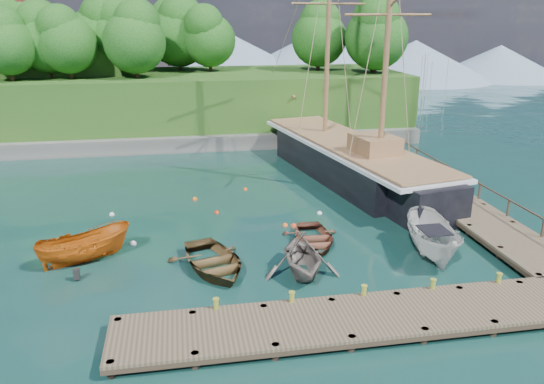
{
  "coord_description": "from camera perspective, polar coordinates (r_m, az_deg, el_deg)",
  "views": [
    {
      "loc": [
        -5.02,
        -23.25,
        11.45
      ],
      "look_at": [
        -0.11,
        4.43,
        2.0
      ],
      "focal_mm": 35.0,
      "sensor_mm": 36.0,
      "label": 1
    }
  ],
  "objects": [
    {
      "name": "mooring_buoy_5",
      "position": [
        36.41,
        -2.87,
        0.23
      ],
      "size": [
        0.29,
        0.29,
        0.29
      ],
      "primitive_type": "sphere",
      "color": "#F95519",
      "rests_on": "ground"
    },
    {
      "name": "cabin_boat_white",
      "position": [
        27.73,
        16.79,
        -6.66
      ],
      "size": [
        3.07,
        5.78,
        2.12
      ],
      "primitive_type": "imported",
      "rotation": [
        0.0,
        0.0,
        -0.19
      ],
      "color": "silver",
      "rests_on": "ground"
    },
    {
      "name": "bollard_0",
      "position": [
        21.49,
        -5.96,
        -13.74
      ],
      "size": [
        0.26,
        0.26,
        0.45
      ],
      "primitive_type": "cylinder",
      "color": "olive",
      "rests_on": "ground"
    },
    {
      "name": "bollard_4",
      "position": [
        25.1,
        22.99,
        -10.18
      ],
      "size": [
        0.26,
        0.26,
        0.45
      ],
      "primitive_type": "cylinder",
      "color": "olive",
      "rests_on": "ground"
    },
    {
      "name": "rowboat_0",
      "position": [
        25.48,
        -6.28,
        -8.24
      ],
      "size": [
        4.8,
        5.78,
        1.04
      ],
      "primitive_type": "imported",
      "rotation": [
        0.0,
        0.0,
        0.28
      ],
      "color": "#4E3A1F",
      "rests_on": "ground"
    },
    {
      "name": "motorboat_orange",
      "position": [
        27.6,
        -19.33,
        -7.06
      ],
      "size": [
        4.86,
        3.38,
        1.76
      ],
      "primitive_type": "imported",
      "rotation": [
        0.0,
        0.0,
        1.98
      ],
      "color": "#C05910",
      "rests_on": "ground"
    },
    {
      "name": "mooring_buoy_0",
      "position": [
        28.85,
        -14.72,
        -5.45
      ],
      "size": [
        0.36,
        0.36,
        0.36
      ],
      "primitive_type": "sphere",
      "color": "white",
      "rests_on": "ground"
    },
    {
      "name": "rowboat_1",
      "position": [
        24.95,
        3.19,
        -8.77
      ],
      "size": [
        3.65,
        4.19,
        2.15
      ],
      "primitive_type": "imported",
      "rotation": [
        0.0,
        0.0,
        -0.03
      ],
      "color": "#6E655D",
      "rests_on": "ground"
    },
    {
      "name": "headland",
      "position": [
        55.49,
        -18.52,
        11.53
      ],
      "size": [
        51.0,
        19.31,
        12.9
      ],
      "color": "#474744",
      "rests_on": "ground"
    },
    {
      "name": "dock_east",
      "position": [
        36.18,
        17.67,
        -0.05
      ],
      "size": [
        3.2,
        24.0,
        1.1
      ],
      "color": "#493C2C",
      "rests_on": "ground"
    },
    {
      "name": "mooring_buoy_3",
      "position": [
        32.18,
        5.13,
        -2.34
      ],
      "size": [
        0.31,
        0.31,
        0.31
      ],
      "primitive_type": "sphere",
      "color": "white",
      "rests_on": "ground"
    },
    {
      "name": "bollard_3",
      "position": [
        23.68,
        16.75,
        -11.2
      ],
      "size": [
        0.26,
        0.26,
        0.45
      ],
      "primitive_type": "cylinder",
      "color": "olive",
      "rests_on": "ground"
    },
    {
      "name": "bollard_2",
      "position": [
        22.58,
        9.76,
        -12.19
      ],
      "size": [
        0.26,
        0.26,
        0.45
      ],
      "primitive_type": "cylinder",
      "color": "olive",
      "rests_on": "ground"
    },
    {
      "name": "mooring_buoy_1",
      "position": [
        32.32,
        -5.96,
        -2.27
      ],
      "size": [
        0.31,
        0.31,
        0.31
      ],
      "primitive_type": "sphere",
      "color": "red",
      "rests_on": "ground"
    },
    {
      "name": "mooring_buoy_2",
      "position": [
        30.2,
        2.34,
        -3.72
      ],
      "size": [
        0.34,
        0.34,
        0.34
      ],
      "primitive_type": "sphere",
      "color": "#F4401B",
      "rests_on": "ground"
    },
    {
      "name": "mooring_buoy_6",
      "position": [
        33.26,
        -16.84,
        -2.39
      ],
      "size": [
        0.32,
        0.32,
        0.32
      ],
      "primitive_type": "sphere",
      "color": "silver",
      "rests_on": "ground"
    },
    {
      "name": "bollard_1",
      "position": [
        21.83,
        2.12,
        -13.06
      ],
      "size": [
        0.26,
        0.26,
        0.45
      ],
      "primitive_type": "cylinder",
      "color": "olive",
      "rests_on": "ground"
    },
    {
      "name": "schooner",
      "position": [
        39.18,
        8.28,
        3.15
      ],
      "size": [
        8.92,
        28.01,
        20.79
      ],
      "rotation": [
        0.0,
        0.0,
        0.19
      ],
      "color": "black",
      "rests_on": "ground"
    },
    {
      "name": "distant_ridge",
      "position": [
        93.98,
        -4.47,
        14.2
      ],
      "size": [
        117.0,
        40.0,
        10.0
      ],
      "color": "#728CA5",
      "rests_on": "ground"
    },
    {
      "name": "dock_near",
      "position": [
        21.24,
        11.11,
        -13.05
      ],
      "size": [
        20.0,
        3.2,
        1.1
      ],
      "color": "#493C2C",
      "rests_on": "ground"
    },
    {
      "name": "mooring_buoy_4",
      "position": [
        34.8,
        -8.28,
        -0.83
      ],
      "size": [
        0.35,
        0.35,
        0.35
      ],
      "primitive_type": "sphere",
      "color": "#D15B16",
      "rests_on": "ground"
    },
    {
      "name": "mooring_buoy_7",
      "position": [
        30.25,
        1.42,
        -3.67
      ],
      "size": [
        0.31,
        0.31,
        0.31
      ],
      "primitive_type": "sphere",
      "color": "orange",
      "rests_on": "ground"
    },
    {
      "name": "rowboat_2",
      "position": [
        28.03,
        4.5,
        -5.59
      ],
      "size": [
        3.3,
        4.42,
        0.87
      ],
      "primitive_type": "imported",
      "rotation": [
        0.0,
        0.0,
        -0.07
      ],
      "color": "brown",
      "rests_on": "ground"
    },
    {
      "name": "ground",
      "position": [
        26.4,
        1.93,
        -7.14
      ],
      "size": [
        160.0,
        160.0,
        0.0
      ],
      "primitive_type": "plane",
      "color": "#14332D",
      "rests_on": "ground"
    }
  ]
}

